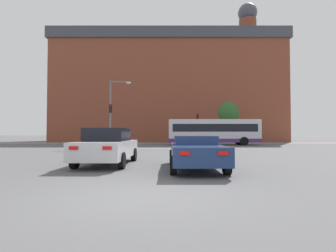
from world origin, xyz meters
name	(u,v)px	position (x,y,z in m)	size (l,w,h in m)	color
ground_plane	(132,197)	(0.00, 0.00, 0.00)	(400.00, 400.00, 0.00)	#545456
stop_line_strip	(160,148)	(0.00, 18.92, 0.00)	(7.25, 0.30, 0.01)	silver
far_pavement	(163,143)	(0.00, 32.31, 0.01)	(68.05, 2.50, 0.01)	gray
brick_civic_building	(169,90)	(1.01, 43.09, 9.47)	(39.59, 14.96, 25.92)	brown
car_saloon_left	(108,146)	(-1.88, 5.96, 0.80)	(2.14, 4.92, 1.59)	silver
car_roadster_right	(195,152)	(1.82, 4.48, 0.66)	(1.98, 4.73, 1.26)	navy
bus_crossing_lead	(213,131)	(6.23, 25.84, 1.63)	(10.75, 2.67, 3.05)	silver
traffic_light_far_right	(197,123)	(4.98, 31.53, 2.83)	(0.26, 0.31, 4.22)	slate
traffic_light_near_left	(110,118)	(-4.62, 18.82, 2.78)	(0.26, 0.31, 4.13)	slate
street_lamp_junction	(114,106)	(-4.46, 19.68, 4.03)	(2.07, 0.36, 6.53)	slate
pedestrian_waiting	(114,136)	(-7.09, 32.35, 1.07)	(0.44, 0.32, 1.81)	brown
pedestrian_walking_east	(170,136)	(1.12, 31.50, 1.07)	(0.26, 0.40, 1.81)	black
tree_by_building	(226,114)	(10.40, 37.53, 4.68)	(4.69, 4.69, 7.15)	#4C3823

